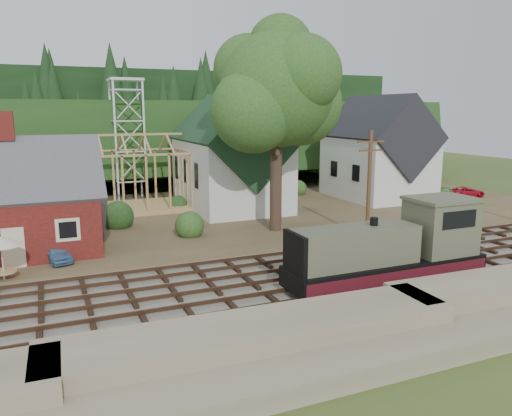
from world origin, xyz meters
name	(u,v)px	position (x,y,z in m)	size (l,w,h in m)	color
ground	(319,276)	(0.00, 0.00, 0.00)	(140.00, 140.00, 0.00)	#384C1E
embankment	(421,337)	(0.00, -8.50, 0.00)	(64.00, 5.00, 1.60)	#7F7259
railroad_bed	(319,275)	(0.00, 0.00, 0.08)	(64.00, 11.00, 0.16)	#726B5B
village_flat	(217,214)	(0.00, 18.00, 0.15)	(64.00, 26.00, 0.30)	brown
hillside	(159,181)	(0.00, 42.00, 0.00)	(70.00, 28.00, 8.00)	#1E3F19
ridge	(138,169)	(0.00, 58.00, 0.00)	(80.00, 20.00, 12.00)	black
depot	(14,208)	(-16.00, 11.00, 3.21)	(10.80, 7.41, 9.00)	#531313
church	(231,156)	(2.00, 19.68, 5.18)	(8.40, 15.17, 13.00)	silver
farmhouse	(378,154)	(18.00, 19.00, 4.87)	(8.40, 10.80, 10.60)	silver
timber_frame	(140,178)	(-6.00, 22.00, 3.27)	(8.20, 6.20, 6.99)	tan
lattice_tower	(126,103)	(-6.00, 28.00, 10.03)	(3.20, 3.20, 12.12)	silver
big_tree	(278,98)	(2.17, 10.08, 10.22)	(10.90, 8.40, 14.70)	#38281E
telegraph_pole_near	(369,184)	(7.00, 5.20, 4.25)	(2.20, 0.28, 8.00)	#4C331E
locomotive	(394,250)	(2.81, -3.00, 2.02)	(11.20, 2.80, 4.51)	black
car_blue	(56,253)	(-13.75, 7.92, 0.84)	(1.28, 3.18, 1.09)	#5588B6
car_red	(466,192)	(26.89, 15.40, 0.85)	(1.82, 3.94, 1.09)	red
patio_set	(1,243)	(-16.48, 5.50, 2.33)	(2.14, 2.14, 2.39)	silver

